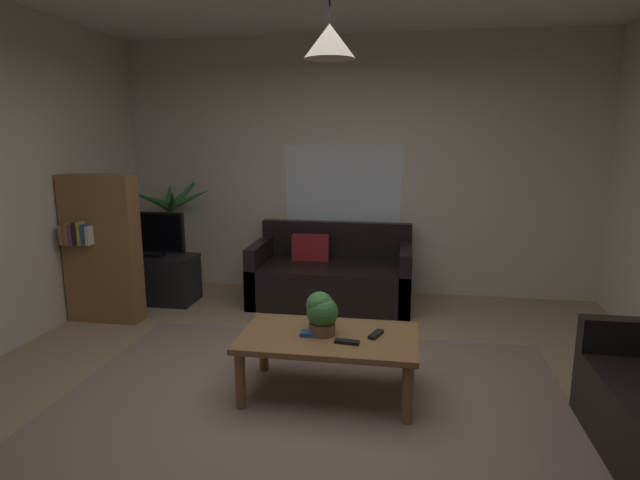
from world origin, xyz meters
name	(u,v)px	position (x,y,z in m)	size (l,w,h in m)	color
floor	(313,405)	(0.00, 0.00, -0.01)	(5.23, 5.21, 0.02)	#9E8466
rug	(307,419)	(0.00, -0.20, 0.00)	(3.40, 2.87, 0.01)	gray
wall_back	(355,168)	(0.00, 2.64, 1.40)	(5.35, 0.06, 2.81)	beige
window_pane	(343,187)	(-0.13, 2.60, 1.19)	(1.29, 0.01, 0.92)	white
couch_under_window	(331,277)	(-0.18, 2.13, 0.27)	(1.66, 0.84, 0.82)	black
coffee_table	(328,344)	(0.08, 0.14, 0.37)	(1.19, 0.68, 0.43)	olive
book_on_table_0	(311,334)	(-0.03, 0.12, 0.44)	(0.14, 0.08, 0.03)	#2D4C8C
remote_on_table_0	(376,334)	(0.40, 0.19, 0.44)	(0.05, 0.16, 0.02)	black
remote_on_table_1	(347,342)	(0.22, 0.03, 0.44)	(0.05, 0.16, 0.02)	black
potted_plant_on_table	(321,312)	(0.03, 0.17, 0.58)	(0.22, 0.21, 0.29)	brown
tv_stand	(154,278)	(-2.07, 1.86, 0.25)	(0.90, 0.44, 0.50)	black
tv	(150,234)	(-2.07, 1.83, 0.74)	(0.75, 0.16, 0.47)	black
potted_palm_corner	(173,239)	(-2.07, 2.37, 0.58)	(0.99, 0.70, 1.34)	#B77051
bookshelf_corner	(101,248)	(-2.25, 1.24, 0.71)	(0.70, 0.31, 1.40)	olive
pendant_lamp	(330,41)	(0.08, 0.14, 2.31)	(0.32, 0.32, 0.60)	black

